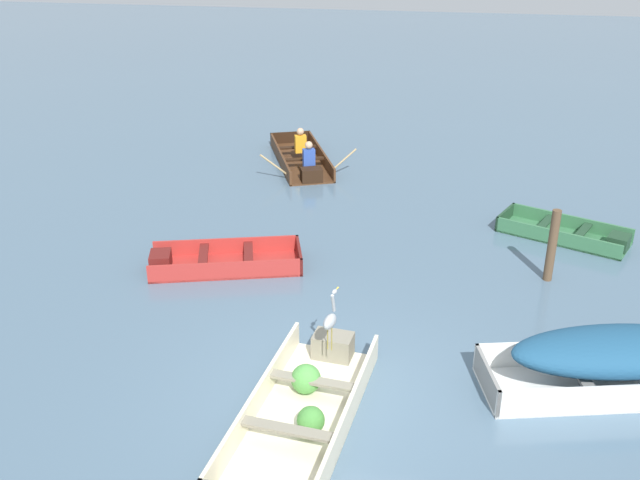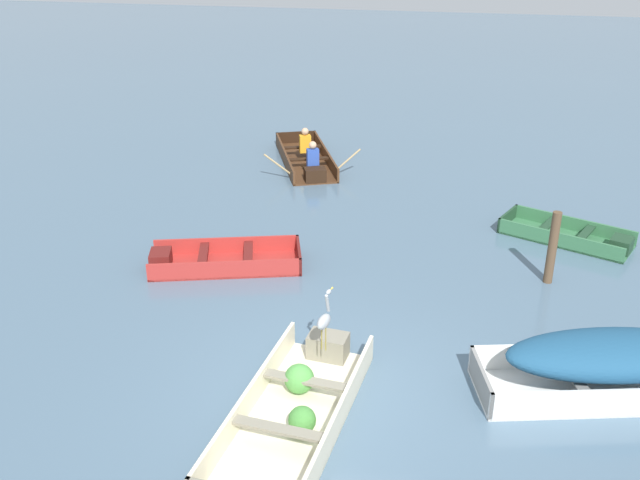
# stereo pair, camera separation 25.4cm
# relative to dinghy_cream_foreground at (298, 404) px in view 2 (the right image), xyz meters

# --- Properties ---
(ground_plane) EXTENTS (80.00, 80.00, 0.00)m
(ground_plane) POSITION_rel_dinghy_cream_foreground_xyz_m (0.33, 0.45, -0.15)
(ground_plane) COLOR slate
(dinghy_cream_foreground) EXTENTS (1.55, 3.42, 0.44)m
(dinghy_cream_foreground) POSITION_rel_dinghy_cream_foreground_xyz_m (0.00, 0.00, 0.00)
(dinghy_cream_foreground) COLOR beige
(dinghy_cream_foreground) RESTS_ON ground
(skiff_green_near_moored) EXTENTS (2.60, 1.82, 0.31)m
(skiff_green_near_moored) POSITION_rel_dinghy_cream_foreground_xyz_m (3.94, 6.18, -0.04)
(skiff_green_near_moored) COLOR #387047
(skiff_green_near_moored) RESTS_ON ground
(skiff_red_mid_moored) EXTENTS (2.86, 1.77, 0.33)m
(skiff_red_mid_moored) POSITION_rel_dinghy_cream_foreground_xyz_m (-2.37, 3.73, -0.04)
(skiff_red_mid_moored) COLOR #AD2D28
(skiff_red_mid_moored) RESTS_ON ground
(skiff_white_far_moored) EXTENTS (3.69, 1.96, 0.85)m
(skiff_white_far_moored) POSITION_rel_dinghy_cream_foreground_xyz_m (3.97, 1.32, 0.34)
(skiff_white_far_moored) COLOR white
(skiff_white_far_moored) RESTS_ON ground
(rowboat_dark_varnish_with_crew) EXTENTS (2.66, 3.46, 0.91)m
(rowboat_dark_varnish_with_crew) POSITION_rel_dinghy_cream_foreground_xyz_m (-2.10, 9.52, 0.03)
(rowboat_dark_varnish_with_crew) COLOR #4C2D19
(rowboat_dark_varnish_with_crew) RESTS_ON ground
(heron_on_dinghy) EXTENTS (0.20, 0.46, 0.84)m
(heron_on_dinghy) POSITION_rel_dinghy_cream_foreground_xyz_m (0.16, 0.86, 0.75)
(heron_on_dinghy) COLOR olive
(heron_on_dinghy) RESTS_ON dinghy_cream_foreground
(mooring_post) EXTENTS (0.15, 0.15, 1.30)m
(mooring_post) POSITION_rel_dinghy_cream_foreground_xyz_m (3.37, 4.35, 0.50)
(mooring_post) COLOR brown
(mooring_post) RESTS_ON ground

